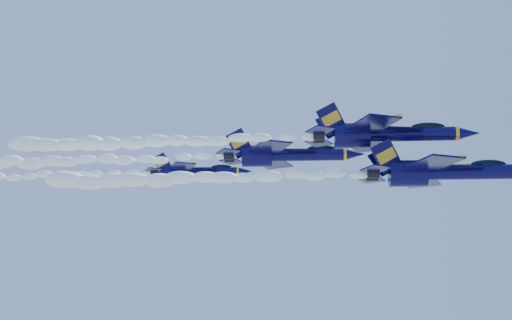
# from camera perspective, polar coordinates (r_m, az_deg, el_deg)

# --- Properties ---
(jet_lead) EXTENTS (19.51, 16.00, 7.25)m
(jet_lead) POSITION_cam_1_polar(r_m,az_deg,el_deg) (82.12, 14.72, -0.92)
(jet_lead) COLOR #090538
(smoke_trail_jet_lead) EXTENTS (35.95, 2.02, 1.82)m
(smoke_trail_jet_lead) POSITION_cam_1_polar(r_m,az_deg,el_deg) (80.95, -3.83, -1.46)
(smoke_trail_jet_lead) COLOR white
(jet_second) EXTENTS (19.07, 15.64, 7.09)m
(jet_second) POSITION_cam_1_polar(r_m,az_deg,el_deg) (83.25, 10.29, 2.06)
(jet_second) COLOR #090538
(smoke_trail_jet_second) EXTENTS (35.95, 1.97, 1.78)m
(smoke_trail_jet_second) POSITION_cam_1_polar(r_m,az_deg,el_deg) (83.96, -7.69, 1.54)
(smoke_trail_jet_second) COLOR white
(jet_third) EXTENTS (18.72, 15.36, 6.96)m
(jet_third) POSITION_cam_1_polar(r_m,az_deg,el_deg) (94.91, 2.33, 0.42)
(jet_third) COLOR #090538
(smoke_trail_jet_third) EXTENTS (35.95, 1.94, 1.74)m
(smoke_trail_jet_third) POSITION_cam_1_polar(r_m,az_deg,el_deg) (98.64, -12.93, -0.02)
(smoke_trail_jet_third) COLOR white
(jet_fourth) EXTENTS (14.90, 12.22, 5.54)m
(jet_fourth) POSITION_cam_1_polar(r_m,az_deg,el_deg) (105.25, -4.88, -0.92)
(jet_fourth) COLOR #090538
(smoke_trail_jet_fourth) EXTENTS (35.95, 1.54, 1.39)m
(smoke_trail_jet_fourth) POSITION_cam_1_polar(r_m,az_deg,el_deg) (111.20, -17.41, -1.22)
(smoke_trail_jet_fourth) COLOR white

